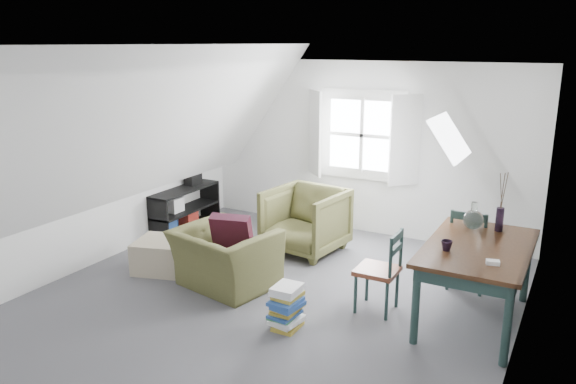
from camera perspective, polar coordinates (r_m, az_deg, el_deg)
The scene contains 24 objects.
floor at distance 6.27m, azimuth -2.09°, elevation -11.02°, with size 5.50×5.50×0.00m, color #4F4F54.
ceiling at distance 5.64m, azimuth -2.34°, elevation 12.47°, with size 5.50×5.50×0.00m, color white.
wall_back at distance 8.26m, azimuth 7.59°, elevation 4.40°, with size 5.00×5.00×0.00m, color white.
wall_front at distance 3.86m, azimuth -23.77°, elevation -9.14°, with size 5.00×5.00×0.00m, color white.
wall_left at distance 7.39m, azimuth -19.15°, elevation 2.46°, with size 5.50×5.50×0.00m, color white.
wall_right at distance 5.08m, azimuth 22.89°, elevation -3.36°, with size 5.50×5.50×0.00m, color white.
slope_left at distance 6.63m, azimuth -13.92°, elevation 6.13°, with size 5.50×5.50×0.00m, color white.
slope_right at distance 5.11m, azimuth 12.88°, elevation 3.66°, with size 5.50×5.50×0.00m, color white.
dormer_window at distance 8.15m, azimuth 7.44°, elevation 5.70°, with size 1.71×0.35×1.30m.
skylight at distance 6.36m, azimuth 16.11°, elevation 5.34°, with size 0.55×0.75×0.04m, color white.
armchair_near at distance 6.66m, azimuth -6.31°, elevation -9.48°, with size 1.06×0.93×0.69m, color #4A4A26.
armchair_far at distance 7.67m, azimuth 1.74°, elevation -6.00°, with size 0.93×0.96×0.87m, color #4A4A26.
throw_pillow at distance 6.55m, azimuth -5.72°, elevation -4.21°, with size 0.47×0.13×0.47m, color #3C1020.
ottoman at distance 7.17m, azimuth -12.73°, elevation -6.25°, with size 0.59×0.59×0.39m, color tan.
dining_table at distance 5.89m, azimuth 18.74°, elevation -6.13°, with size 0.97×1.62×0.81m.
demijohn at distance 6.26m, azimuth 18.31°, elevation -2.63°, with size 0.21×0.21×0.30m.
vase_twigs at distance 6.32m, azimuth 20.71°, elevation -2.50°, with size 0.08×0.09×0.64m.
cup at distance 5.62m, azimuth 15.77°, elevation -5.75°, with size 0.11×0.11×0.10m, color black.
paper_box at distance 5.40m, azimuth 20.09°, elevation -6.73°, with size 0.12×0.08×0.04m, color white.
dining_chair_far at distance 6.70m, azimuth 17.91°, elevation -5.37°, with size 0.45×0.45×0.96m.
dining_chair_near at distance 5.95m, azimuth 9.40°, elevation -7.79°, with size 0.42×0.42×0.89m.
media_shelf at distance 8.56m, azimuth -10.70°, elevation -1.97°, with size 0.42×1.26×0.64m.
electronics_box at distance 8.67m, azimuth -9.63°, elevation 1.27°, with size 0.17×0.23×0.19m, color black.
magazine_stack at distance 5.65m, azimuth -0.14°, elevation -11.61°, with size 0.32×0.39×0.43m.
Camera 1 is at (2.88, -4.84, 2.74)m, focal length 35.00 mm.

